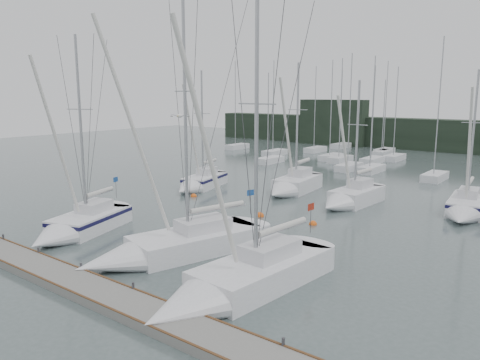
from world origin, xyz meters
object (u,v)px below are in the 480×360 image
(sailboat_mid_a, at_px, (198,183))
(sailboat_mid_c, at_px, (348,199))
(sailboat_near_left, at_px, (75,227))
(buoy_a, at_px, (260,216))
(sailboat_mid_d, at_px, (465,209))
(buoy_b, at_px, (313,224))
(sailboat_near_right, at_px, (230,286))
(sailboat_mid_b, at_px, (291,187))
(buoy_c, at_px, (194,197))
(sailboat_near_center, at_px, (159,250))

(sailboat_mid_a, height_order, sailboat_mid_c, sailboat_mid_a)
(sailboat_near_left, relative_size, buoy_a, 20.87)
(sailboat_mid_a, bearing_deg, sailboat_mid_c, -5.37)
(sailboat_mid_c, xyz_separation_m, sailboat_mid_d, (8.32, 2.34, -0.04))
(buoy_b, bearing_deg, sailboat_mid_c, 93.09)
(sailboat_near_right, bearing_deg, sailboat_mid_b, 120.28)
(sailboat_mid_a, distance_m, buoy_c, 3.30)
(sailboat_near_left, bearing_deg, sailboat_mid_c, 42.78)
(sailboat_mid_d, bearing_deg, sailboat_mid_b, 177.20)
(sailboat_mid_c, distance_m, buoy_c, 13.51)
(sailboat_mid_a, relative_size, buoy_c, 21.51)
(sailboat_near_left, relative_size, sailboat_mid_d, 1.18)
(buoy_b, relative_size, buoy_c, 1.02)
(sailboat_mid_c, xyz_separation_m, buoy_c, (-12.53, -5.03, -0.60))
(sailboat_near_right, height_order, sailboat_mid_b, sailboat_near_right)
(sailboat_mid_d, height_order, buoy_c, sailboat_mid_d)
(sailboat_near_left, bearing_deg, sailboat_mid_a, 86.24)
(sailboat_mid_c, distance_m, buoy_b, 6.60)
(sailboat_near_left, height_order, sailboat_near_right, sailboat_near_right)
(buoy_a, bearing_deg, sailboat_near_center, -85.24)
(sailboat_near_center, height_order, buoy_a, sailboat_near_center)
(buoy_b, distance_m, buoy_c, 12.97)
(sailboat_mid_b, height_order, buoy_b, sailboat_mid_b)
(sailboat_near_left, height_order, sailboat_mid_c, sailboat_near_left)
(buoy_b, xyz_separation_m, buoy_c, (-12.88, 1.53, 0.00))
(sailboat_mid_c, bearing_deg, sailboat_near_left, -115.82)
(sailboat_mid_a, relative_size, sailboat_mid_b, 0.94)
(sailboat_near_left, bearing_deg, sailboat_near_right, -22.34)
(sailboat_mid_b, xyz_separation_m, buoy_c, (-6.16, -6.48, -0.63))
(sailboat_near_left, bearing_deg, buoy_a, 42.27)
(buoy_b, bearing_deg, sailboat_mid_b, 129.98)
(sailboat_near_left, distance_m, sailboat_mid_a, 16.40)
(buoy_a, bearing_deg, sailboat_mid_d, 37.41)
(sailboat_mid_b, bearing_deg, buoy_c, -139.70)
(sailboat_near_center, xyz_separation_m, buoy_c, (-9.53, 13.01, -0.56))
(sailboat_mid_b, height_order, sailboat_mid_d, sailboat_mid_b)
(sailboat_near_right, bearing_deg, sailboat_mid_a, 141.43)
(sailboat_near_center, distance_m, sailboat_mid_b, 19.78)
(sailboat_mid_a, bearing_deg, buoy_c, -69.79)
(sailboat_near_right, height_order, sailboat_mid_a, sailboat_near_right)
(sailboat_mid_b, bearing_deg, buoy_a, -79.98)
(sailboat_mid_b, distance_m, buoy_c, 8.97)
(sailboat_near_right, distance_m, sailboat_mid_a, 24.62)
(buoy_b, height_order, buoy_c, buoy_b)
(sailboat_mid_c, bearing_deg, sailboat_mid_b, 171.27)
(sailboat_mid_a, xyz_separation_m, buoy_c, (1.86, -2.67, -0.59))
(sailboat_near_left, height_order, buoy_a, sailboat_near_left)
(sailboat_near_center, distance_m, sailboat_mid_a, 19.38)
(sailboat_mid_c, height_order, buoy_b, sailboat_mid_c)
(sailboat_mid_a, height_order, sailboat_mid_b, sailboat_mid_b)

